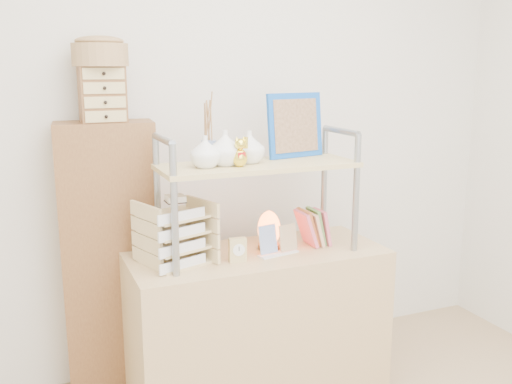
% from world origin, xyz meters
% --- Properties ---
extents(room_shell, '(3.42, 3.41, 2.61)m').
position_xyz_m(room_shell, '(0.00, 0.39, 1.69)').
color(room_shell, silver).
rests_on(room_shell, ground).
extents(desk, '(1.20, 0.50, 0.75)m').
position_xyz_m(desk, '(0.00, 1.20, 0.38)').
color(desk, tan).
rests_on(desk, ground).
extents(cabinet, '(0.47, 0.28, 1.35)m').
position_xyz_m(cabinet, '(-0.62, 1.57, 0.68)').
color(cabinet, brown).
rests_on(cabinet, ground).
extents(hutch, '(0.90, 0.34, 0.73)m').
position_xyz_m(hutch, '(-0.02, 1.21, 1.18)').
color(hutch, gray).
rests_on(hutch, desk).
extents(letter_tray, '(0.31, 0.31, 0.31)m').
position_xyz_m(letter_tray, '(-0.39, 1.20, 0.87)').
color(letter_tray, '#DBC183').
rests_on(letter_tray, desk).
extents(salt_lamp, '(0.12, 0.11, 0.18)m').
position_xyz_m(salt_lamp, '(0.07, 1.23, 0.84)').
color(salt_lamp, brown).
rests_on(salt_lamp, desk).
extents(desk_clock, '(0.08, 0.04, 0.11)m').
position_xyz_m(desk_clock, '(-0.13, 1.11, 0.80)').
color(desk_clock, tan).
rests_on(desk_clock, desk).
extents(postcard_stand, '(0.21, 0.09, 0.14)m').
position_xyz_m(postcard_stand, '(0.08, 1.14, 0.79)').
color(postcard_stand, white).
rests_on(postcard_stand, desk).
extents(drawer_chest, '(0.20, 0.16, 0.25)m').
position_xyz_m(drawer_chest, '(-0.62, 1.55, 1.48)').
color(drawer_chest, brown).
rests_on(drawer_chest, cabinet).
extents(woven_basket, '(0.25, 0.25, 0.10)m').
position_xyz_m(woven_basket, '(-0.62, 1.55, 1.65)').
color(woven_basket, brown).
rests_on(woven_basket, drawer_chest).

